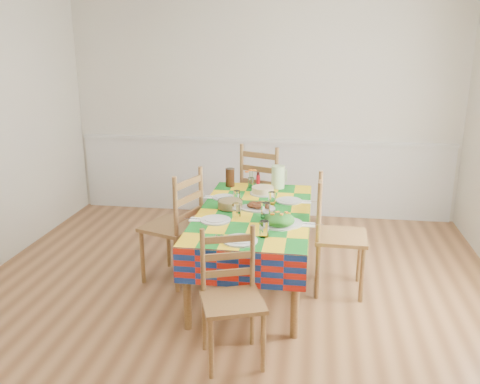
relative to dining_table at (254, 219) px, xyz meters
name	(u,v)px	position (x,y,z in m)	size (l,w,h in m)	color
room	(224,142)	(-0.14, -0.58, 0.76)	(4.58, 5.08, 2.78)	brown
wainscot	(262,174)	(-0.14, 1.90, -0.11)	(4.41, 0.06, 0.92)	silver
dining_table	(254,219)	(0.00, 0.00, 0.00)	(0.92, 1.71, 0.67)	brown
setting_near_head	(248,236)	(0.03, -0.64, 0.10)	(0.40, 0.27, 0.12)	silver
setting_left_near	(222,216)	(-0.22, -0.25, 0.10)	(0.44, 0.26, 0.12)	silver
setting_left_far	(228,197)	(-0.27, 0.29, 0.09)	(0.38, 0.23, 0.10)	silver
setting_right_near	(279,218)	(0.22, -0.23, 0.10)	(0.50, 0.29, 0.13)	silver
setting_right_far	(284,200)	(0.23, 0.27, 0.10)	(0.43, 0.25, 0.11)	silver
meat_platter	(257,206)	(0.02, 0.05, 0.10)	(0.30, 0.22, 0.06)	silver
salad_platter	(279,220)	(0.23, -0.32, 0.11)	(0.26, 0.26, 0.11)	silver
pasta_bowl	(230,204)	(-0.21, 0.03, 0.11)	(0.21, 0.21, 0.08)	white
cake	(263,191)	(0.02, 0.50, 0.10)	(0.24, 0.24, 0.07)	silver
serving_utensils	(272,214)	(0.15, -0.08, 0.08)	(0.13, 0.29, 0.01)	black
flower_vase	(251,180)	(-0.12, 0.70, 0.15)	(0.12, 0.10, 0.19)	white
hot_sauce	(258,179)	(-0.05, 0.73, 0.14)	(0.03, 0.03, 0.15)	#B50E16
green_pitcher	(278,177)	(0.14, 0.73, 0.18)	(0.13, 0.13, 0.22)	#C3EDA7
tea_pitcher	(230,177)	(-0.32, 0.71, 0.16)	(0.09, 0.09, 0.18)	black
name_card	(240,247)	(0.00, -0.80, 0.08)	(0.06, 0.02, 0.01)	silver
chair_near	(231,298)	(-0.01, -1.08, -0.16)	(0.49, 0.48, 0.87)	brown
chair_far	(265,193)	(-0.02, 1.07, -0.09)	(0.58, 0.57, 1.03)	brown
chair_left	(176,227)	(-0.68, -0.02, -0.10)	(0.55, 0.56, 1.00)	brown
chair_right	(335,236)	(0.67, 0.00, -0.11)	(0.42, 0.44, 0.98)	brown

